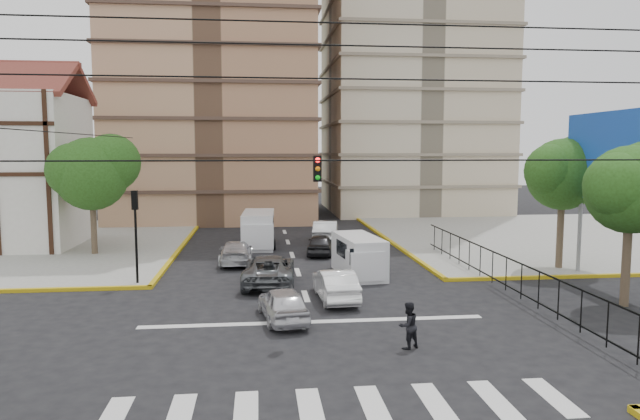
{
  "coord_description": "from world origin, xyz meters",
  "views": [
    {
      "loc": [
        -2.04,
        -19.58,
        6.45
      ],
      "look_at": [
        0.47,
        3.43,
        4.0
      ],
      "focal_mm": 32.0,
      "sensor_mm": 36.0,
      "label": 1
    }
  ],
  "objects": [
    {
      "name": "ground",
      "position": [
        0.0,
        0.0,
        0.0
      ],
      "size": [
        160.0,
        160.0,
        0.0
      ],
      "primitive_type": "plane",
      "color": "black",
      "rests_on": "ground"
    },
    {
      "name": "sidewalk_ne",
      "position": [
        20.0,
        20.0,
        0.07
      ],
      "size": [
        26.0,
        26.0,
        0.15
      ],
      "primitive_type": "cube",
      "color": "gray",
      "rests_on": "ground"
    },
    {
      "name": "crosswalk_stripes",
      "position": [
        0.0,
        -6.0,
        0.01
      ],
      "size": [
        12.0,
        2.4,
        0.01
      ],
      "primitive_type": "cube",
      "color": "silver",
      "rests_on": "ground"
    },
    {
      "name": "stop_line",
      "position": [
        0.0,
        1.2,
        0.01
      ],
      "size": [
        13.0,
        0.4,
        0.01
      ],
      "primitive_type": "cube",
      "color": "silver",
      "rests_on": "ground"
    },
    {
      "name": "park_fence",
      "position": [
        9.0,
        4.5,
        0.0
      ],
      "size": [
        0.1,
        22.5,
        1.66
      ],
      "primitive_type": null,
      "color": "black",
      "rests_on": "ground"
    },
    {
      "name": "billboard",
      "position": [
        14.45,
        6.0,
        6.0
      ],
      "size": [
        0.36,
        6.2,
        8.1
      ],
      "color": "slate",
      "rests_on": "ground"
    },
    {
      "name": "tree_park_a",
      "position": [
        13.08,
        2.01,
        5.01
      ],
      "size": [
        4.41,
        3.6,
        6.83
      ],
      "color": "#473828",
      "rests_on": "ground"
    },
    {
      "name": "tree_park_c",
      "position": [
        14.09,
        9.01,
        5.34
      ],
      "size": [
        4.65,
        3.8,
        7.25
      ],
      "color": "#473828",
      "rests_on": "ground"
    },
    {
      "name": "tree_tudor",
      "position": [
        -11.9,
        16.01,
        5.22
      ],
      "size": [
        5.39,
        4.4,
        7.43
      ],
      "color": "#473828",
      "rests_on": "ground"
    },
    {
      "name": "traffic_light_nw",
      "position": [
        -7.8,
        7.8,
        3.11
      ],
      "size": [
        0.28,
        0.22,
        4.4
      ],
      "color": "black",
      "rests_on": "ground"
    },
    {
      "name": "traffic_light_hanging",
      "position": [
        0.0,
        -2.04,
        5.9
      ],
      "size": [
        18.0,
        9.12,
        0.92
      ],
      "color": "black",
      "rests_on": "ground"
    },
    {
      "name": "van_right_lane",
      "position": [
        3.08,
        8.77,
        0.99
      ],
      "size": [
        2.29,
        4.69,
        2.03
      ],
      "rotation": [
        0.0,
        0.0,
        0.12
      ],
      "color": "silver",
      "rests_on": "ground"
    },
    {
      "name": "van_left_lane",
      "position": [
        -2.04,
        18.17,
        1.12
      ],
      "size": [
        2.23,
        5.21,
        2.31
      ],
      "rotation": [
        0.0,
        0.0,
        -0.04
      ],
      "color": "silver",
      "rests_on": "ground"
    },
    {
      "name": "car_silver_front_left",
      "position": [
        -1.15,
        1.54,
        0.65
      ],
      "size": [
        2.07,
        3.98,
        1.29
      ],
      "primitive_type": "imported",
      "rotation": [
        0.0,
        0.0,
        3.29
      ],
      "color": "silver",
      "rests_on": "ground"
    },
    {
      "name": "car_white_front_right",
      "position": [
        1.22,
        4.25,
        0.68
      ],
      "size": [
        1.65,
        4.18,
        1.36
      ],
      "primitive_type": "imported",
      "rotation": [
        0.0,
        0.0,
        3.19
      ],
      "color": "white",
      "rests_on": "ground"
    },
    {
      "name": "car_grey_mid_left",
      "position": [
        -1.56,
        7.44,
        0.72
      ],
      "size": [
        2.7,
        5.31,
        1.44
      ],
      "primitive_type": "imported",
      "rotation": [
        0.0,
        0.0,
        3.08
      ],
      "color": "#5C6064",
      "rests_on": "ground"
    },
    {
      "name": "car_silver_rear_left",
      "position": [
        -3.33,
        12.75,
        0.65
      ],
      "size": [
        1.85,
        4.47,
        1.29
      ],
      "primitive_type": "imported",
      "rotation": [
        0.0,
        0.0,
        3.13
      ],
      "color": "#B9B9BE",
      "rests_on": "ground"
    },
    {
      "name": "car_darkgrey_mid_right",
      "position": [
        1.76,
        15.0,
        0.65
      ],
      "size": [
        2.15,
        4.01,
        1.3
      ],
      "primitive_type": "imported",
      "rotation": [
        0.0,
        0.0,
        2.97
      ],
      "color": "#242426",
      "rests_on": "ground"
    },
    {
      "name": "car_white_rear_right",
      "position": [
        2.64,
        19.72,
        0.76
      ],
      "size": [
        2.32,
        4.83,
        1.53
      ],
      "primitive_type": "imported",
      "rotation": [
        0.0,
        0.0,
        2.98
      ],
      "color": "white",
      "rests_on": "ground"
    },
    {
      "name": "pedestrian_crosswalk",
      "position": [
        2.76,
        -1.98,
        0.77
      ],
      "size": [
        0.93,
        0.86,
        1.54
      ],
      "primitive_type": "imported",
      "rotation": [
        0.0,
        0.0,
        3.62
      ],
      "color": "black",
      "rests_on": "ground"
    }
  ]
}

